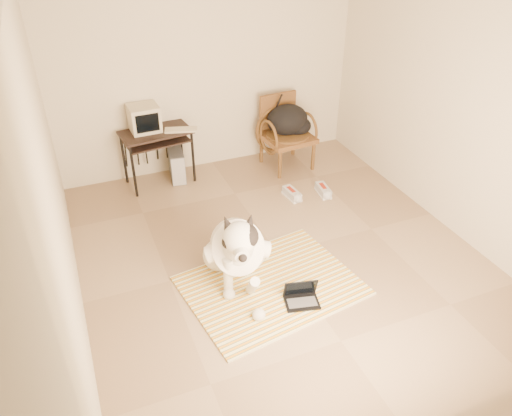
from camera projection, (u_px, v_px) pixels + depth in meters
floor at (278, 253)px, 5.30m from camera, size 4.50×4.50×0.00m
wall_back at (207, 67)px, 6.32m from camera, size 4.50×0.00×4.50m
wall_front at (447, 292)px, 2.82m from camera, size 4.50×0.00×4.50m
wall_left at (51, 177)px, 3.93m from camera, size 0.00×4.50×4.50m
wall_right at (455, 106)px, 5.20m from camera, size 0.00×4.50×4.50m
rug at (271, 285)px, 4.86m from camera, size 1.77×1.45×0.02m
dog at (237, 248)px, 4.74m from camera, size 0.68×1.34×0.97m
laptop at (301, 296)px, 4.63m from camera, size 0.36×0.29×0.22m
computer_desk at (157, 139)px, 6.24m from camera, size 0.92×0.58×0.72m
crt_monitor at (144, 118)px, 6.13m from camera, size 0.37×0.36×0.32m
desk_keyboard at (181, 130)px, 6.20m from camera, size 0.42×0.25×0.03m
pc_tower at (177, 165)px, 6.55m from camera, size 0.23×0.45×0.40m
rattan_chair at (285, 132)px, 6.75m from camera, size 0.68×0.66×0.95m
backpack at (289, 121)px, 6.69m from camera, size 0.59×0.47×0.42m
sneaker_left at (292, 194)px, 6.23m from camera, size 0.15×0.32×0.11m
sneaker_right at (323, 191)px, 6.30m from camera, size 0.16×0.32×0.11m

